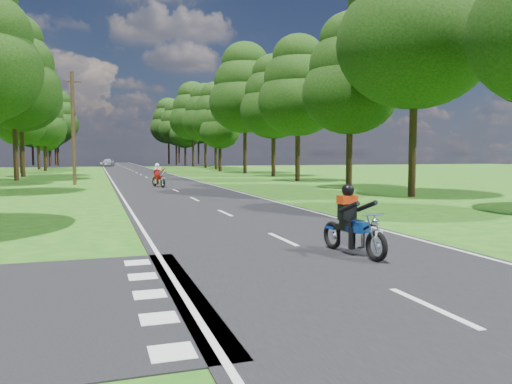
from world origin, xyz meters
name	(u,v)px	position (x,y,z in m)	size (l,w,h in m)	color
ground	(315,255)	(0.00, 0.00, 0.00)	(160.00, 160.00, 0.00)	#1E5914
main_road	(136,173)	(0.00, 50.00, 0.01)	(7.00, 140.00, 0.02)	black
road_markings	(137,173)	(-0.14, 48.13, 0.02)	(7.40, 140.00, 0.01)	silver
treeline	(140,109)	(1.43, 60.06, 8.25)	(40.00, 115.35, 14.78)	black
telegraph_pole	(73,128)	(-6.00, 28.00, 4.07)	(1.20, 0.26, 8.00)	#382616
rider_near_blue	(353,220)	(0.75, -0.32, 0.79)	(0.62, 1.85, 1.54)	#0D3496
rider_far_red	(158,175)	(-0.59, 23.59, 0.81)	(0.64, 1.91, 1.59)	#B40D0E
distant_car	(108,162)	(-2.44, 81.52, 0.73)	(1.67, 4.15, 1.41)	#B3B6BA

